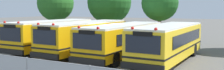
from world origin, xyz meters
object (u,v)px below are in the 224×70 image
Objects in this scene: school_bus_2 at (124,39)px; tree_0 at (57,2)px; school_bus_0 at (52,34)px; school_bus_3 at (169,41)px; tree_2 at (159,3)px; tree_1 at (108,2)px; school_bus_1 at (86,36)px.

tree_0 is at bearing -29.24° from school_bus_2.
school_bus_3 is (10.34, 0.07, -0.04)m from school_bus_0.
tree_2 is (7.21, 7.30, 2.75)m from school_bus_0.
tree_0 is (-16.07, 7.30, 2.97)m from school_bus_3.
school_bus_3 is at bearing -42.14° from tree_1.
school_bus_2 is at bearing 178.20° from school_bus_1.
school_bus_0 is at bearing -52.16° from tree_0.
school_bus_3 is at bearing 178.68° from school_bus_1.
school_bus_1 is (3.43, 0.26, -0.02)m from school_bus_0.
school_bus_2 is 11.17m from tree_1.
tree_2 is at bearing -0.33° from tree_0.
school_bus_3 is at bearing -66.57° from tree_2.
tree_1 reaches higher than school_bus_3.
tree_0 reaches higher than school_bus_2.
school_bus_0 is 3.44m from school_bus_1.
tree_2 is at bearing -65.99° from school_bus_3.
school_bus_0 is 1.43× the size of tree_0.
tree_2 is at bearing -135.80° from school_bus_0.
school_bus_1 is at bearing -1.46° from school_bus_2.
school_bus_1 is 1.52× the size of tree_0.
tree_2 is at bearing -13.36° from tree_1.
tree_1 is (-9.72, 8.79, 2.99)m from school_bus_3.
school_bus_0 is 6.91m from school_bus_2.
tree_2 is at bearing -91.86° from school_bus_2.
tree_0 is at bearing -23.86° from school_bus_3.
tree_1 is (0.62, 8.86, 2.95)m from school_bus_0.
tree_0 is at bearing -166.80° from tree_1.
school_bus_2 is (6.90, 0.13, -0.07)m from school_bus_0.
school_bus_0 reaches higher than school_bus_2.
school_bus_2 is at bearing -29.82° from tree_0.
school_bus_0 is 0.94× the size of school_bus_1.
school_bus_2 is 1.44× the size of tree_1.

